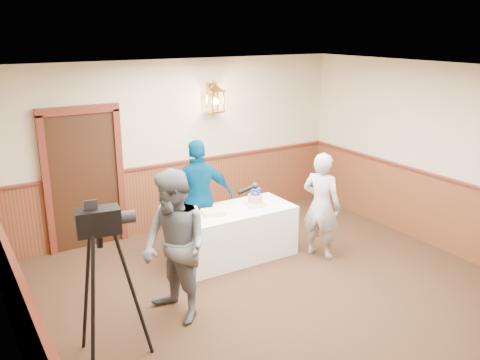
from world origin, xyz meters
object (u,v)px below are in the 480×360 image
object	(u,v)px
baker	(321,206)
assistant_p	(199,198)
tiered_cake	(255,199)
sheet_cake_green	(186,212)
tv_camera_rig	(105,297)
sheet_cake_yellow	(214,212)
display_table	(233,234)
interviewer	(175,247)

from	to	relation	value
baker	assistant_p	world-z (taller)	assistant_p
tiered_cake	sheet_cake_green	bearing A→B (deg)	169.22
tiered_cake	tv_camera_rig	world-z (taller)	tv_camera_rig
assistant_p	sheet_cake_green	bearing A→B (deg)	49.55
tiered_cake	baker	size ratio (longest dim) A/B	0.18
sheet_cake_yellow	sheet_cake_green	bearing A→B (deg)	148.39
display_table	assistant_p	bearing A→B (deg)	129.24
interviewer	assistant_p	xyz separation A→B (m)	(1.05, 1.45, -0.02)
display_table	assistant_p	size ratio (longest dim) A/B	1.03
display_table	tv_camera_rig	xyz separation A→B (m)	(-2.33, -1.47, 0.37)
display_table	baker	distance (m)	1.35
interviewer	baker	xyz separation A→B (m)	(2.51, 0.43, -0.10)
tv_camera_rig	interviewer	bearing A→B (deg)	32.64
baker	assistant_p	size ratio (longest dim) A/B	0.91
interviewer	tv_camera_rig	bearing A→B (deg)	-77.56
baker	tv_camera_rig	xyz separation A→B (m)	(-3.46, -0.85, -0.04)
baker	tv_camera_rig	distance (m)	3.56
tv_camera_rig	sheet_cake_yellow	bearing A→B (deg)	44.42
tiered_cake	interviewer	xyz separation A→B (m)	(-1.76, -1.03, 0.04)
sheet_cake_yellow	assistant_p	world-z (taller)	assistant_p
sheet_cake_yellow	sheet_cake_green	world-z (taller)	sheet_cake_green
assistant_p	tv_camera_rig	xyz separation A→B (m)	(-2.00, -1.88, -0.12)
sheet_cake_green	tv_camera_rig	size ratio (longest dim) A/B	0.20
assistant_p	tv_camera_rig	world-z (taller)	assistant_p
interviewer	baker	bearing A→B (deg)	88.06
interviewer	tiered_cake	bearing A→B (deg)	108.73
baker	tv_camera_rig	world-z (taller)	tv_camera_rig
display_table	interviewer	size ratio (longest dim) A/B	1.01
display_table	baker	size ratio (longest dim) A/B	1.14
sheet_cake_green	interviewer	bearing A→B (deg)	-120.79
tiered_cake	interviewer	distance (m)	2.03
tiered_cake	assistant_p	world-z (taller)	assistant_p
sheet_cake_green	baker	bearing A→B (deg)	-24.04
display_table	sheet_cake_green	size ratio (longest dim) A/B	5.47
sheet_cake_yellow	tv_camera_rig	distance (m)	2.47
tiered_cake	sheet_cake_green	xyz separation A→B (m)	(-1.03, 0.20, -0.07)
sheet_cake_green	assistant_p	distance (m)	0.41
display_table	sheet_cake_yellow	world-z (taller)	sheet_cake_yellow
tiered_cake	sheet_cake_yellow	xyz separation A→B (m)	(-0.70, -0.00, -0.07)
interviewer	baker	size ratio (longest dim) A/B	1.13
display_table	sheet_cake_green	xyz separation A→B (m)	(-0.66, 0.17, 0.41)
sheet_cake_yellow	assistant_p	bearing A→B (deg)	90.33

